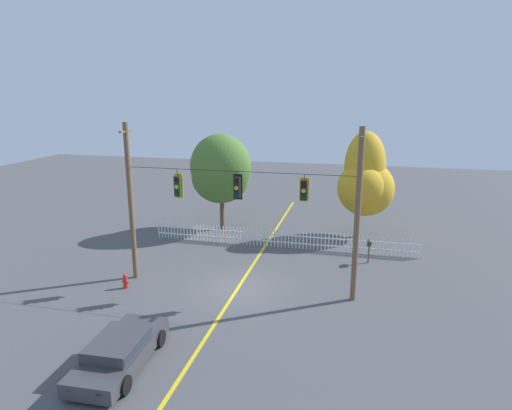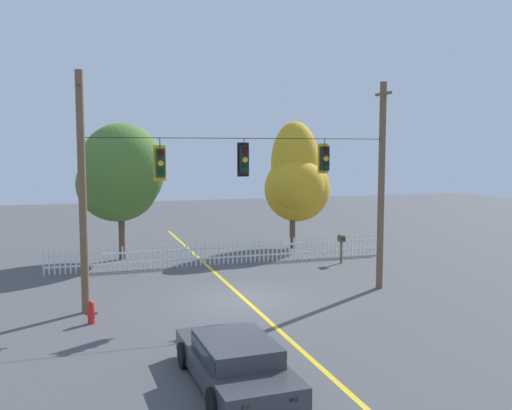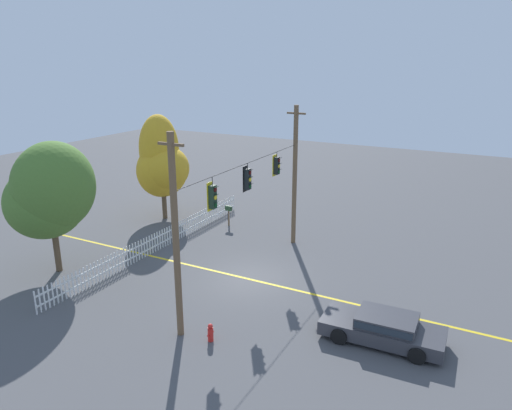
{
  "view_description": "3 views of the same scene",
  "coord_description": "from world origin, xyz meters",
  "px_view_note": "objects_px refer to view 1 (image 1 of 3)",
  "views": [
    {
      "loc": [
        5.59,
        -19.67,
        9.5
      ],
      "look_at": [
        0.81,
        0.44,
        4.19
      ],
      "focal_mm": 31.27,
      "sensor_mm": 36.0,
      "label": 1
    },
    {
      "loc": [
        -5.7,
        -19.47,
        5.5
      ],
      "look_at": [
        0.52,
        0.24,
        3.44
      ],
      "focal_mm": 39.67,
      "sensor_mm": 36.0,
      "label": 2
    },
    {
      "loc": [
        -18.8,
        -10.37,
        10.47
      ],
      "look_at": [
        1.45,
        0.33,
        3.4
      ],
      "focal_mm": 33.38,
      "sensor_mm": 36.0,
      "label": 3
    }
  ],
  "objects_px": {
    "autumn_maple_mid": "(364,181)",
    "roadside_mailbox": "(369,244)",
    "traffic_signal_northbound_primary": "(237,187)",
    "parked_car": "(119,350)",
    "fire_hydrant": "(125,281)",
    "traffic_signal_southbound_primary": "(304,190)",
    "autumn_maple_near_fence": "(220,171)",
    "traffic_signal_northbound_secondary": "(178,186)"
  },
  "relations": [
    {
      "from": "traffic_signal_northbound_primary",
      "to": "roadside_mailbox",
      "type": "distance_m",
      "value": 8.92
    },
    {
      "from": "traffic_signal_southbound_primary",
      "to": "autumn_maple_mid",
      "type": "bearing_deg",
      "value": 74.32
    },
    {
      "from": "traffic_signal_southbound_primary",
      "to": "traffic_signal_northbound_primary",
      "type": "bearing_deg",
      "value": 179.99
    },
    {
      "from": "autumn_maple_mid",
      "to": "traffic_signal_northbound_primary",
      "type": "bearing_deg",
      "value": -121.13
    },
    {
      "from": "autumn_maple_near_fence",
      "to": "traffic_signal_northbound_secondary",
      "type": "bearing_deg",
      "value": -85.36
    },
    {
      "from": "parked_car",
      "to": "roadside_mailbox",
      "type": "bearing_deg",
      "value": 54.5
    },
    {
      "from": "parked_car",
      "to": "traffic_signal_northbound_secondary",
      "type": "bearing_deg",
      "value": 95.18
    },
    {
      "from": "traffic_signal_northbound_secondary",
      "to": "roadside_mailbox",
      "type": "bearing_deg",
      "value": 27.73
    },
    {
      "from": "traffic_signal_southbound_primary",
      "to": "autumn_maple_near_fence",
      "type": "relative_size",
      "value": 0.19
    },
    {
      "from": "traffic_signal_northbound_primary",
      "to": "fire_hydrant",
      "type": "relative_size",
      "value": 1.85
    },
    {
      "from": "traffic_signal_northbound_secondary",
      "to": "autumn_maple_near_fence",
      "type": "distance_m",
      "value": 9.03
    },
    {
      "from": "autumn_maple_near_fence",
      "to": "parked_car",
      "type": "height_order",
      "value": "autumn_maple_near_fence"
    },
    {
      "from": "traffic_signal_northbound_secondary",
      "to": "traffic_signal_northbound_primary",
      "type": "xyz_separation_m",
      "value": [
        2.99,
        0.0,
        0.1
      ]
    },
    {
      "from": "autumn_maple_mid",
      "to": "fire_hydrant",
      "type": "relative_size",
      "value": 9.47
    },
    {
      "from": "traffic_signal_northbound_primary",
      "to": "fire_hydrant",
      "type": "bearing_deg",
      "value": -166.22
    },
    {
      "from": "traffic_signal_northbound_secondary",
      "to": "autumn_maple_mid",
      "type": "relative_size",
      "value": 0.21
    },
    {
      "from": "traffic_signal_northbound_secondary",
      "to": "parked_car",
      "type": "xyz_separation_m",
      "value": [
        0.65,
        -7.22,
        -4.41
      ]
    },
    {
      "from": "autumn_maple_mid",
      "to": "roadside_mailbox",
      "type": "xyz_separation_m",
      "value": [
        0.42,
        -4.85,
        -2.65
      ]
    },
    {
      "from": "autumn_maple_near_fence",
      "to": "autumn_maple_mid",
      "type": "relative_size",
      "value": 0.96
    },
    {
      "from": "parked_car",
      "to": "autumn_maple_mid",
      "type": "bearing_deg",
      "value": 64.15
    },
    {
      "from": "autumn_maple_near_fence",
      "to": "roadside_mailbox",
      "type": "xyz_separation_m",
      "value": [
        10.02,
        -4.08,
        -3.05
      ]
    },
    {
      "from": "roadside_mailbox",
      "to": "traffic_signal_northbound_primary",
      "type": "bearing_deg",
      "value": -142.22
    },
    {
      "from": "traffic_signal_northbound_secondary",
      "to": "autumn_maple_near_fence",
      "type": "xyz_separation_m",
      "value": [
        -0.73,
        8.96,
        -0.85
      ]
    },
    {
      "from": "traffic_signal_northbound_primary",
      "to": "parked_car",
      "type": "xyz_separation_m",
      "value": [
        -2.34,
        -7.22,
        -4.51
      ]
    },
    {
      "from": "parked_car",
      "to": "fire_hydrant",
      "type": "xyz_separation_m",
      "value": [
        -3.09,
        5.89,
        -0.24
      ]
    },
    {
      "from": "traffic_signal_northbound_primary",
      "to": "roadside_mailbox",
      "type": "xyz_separation_m",
      "value": [
        6.3,
        4.88,
        -4.0
      ]
    },
    {
      "from": "traffic_signal_northbound_primary",
      "to": "autumn_maple_mid",
      "type": "distance_m",
      "value": 11.45
    },
    {
      "from": "traffic_signal_northbound_secondary",
      "to": "parked_car",
      "type": "relative_size",
      "value": 0.31
    },
    {
      "from": "traffic_signal_northbound_primary",
      "to": "autumn_maple_mid",
      "type": "xyz_separation_m",
      "value": [
        5.88,
        9.73,
        -1.35
      ]
    },
    {
      "from": "traffic_signal_northbound_secondary",
      "to": "fire_hydrant",
      "type": "distance_m",
      "value": 5.42
    },
    {
      "from": "autumn_maple_mid",
      "to": "fire_hydrant",
      "type": "bearing_deg",
      "value": -135.61
    },
    {
      "from": "autumn_maple_mid",
      "to": "autumn_maple_near_fence",
      "type": "bearing_deg",
      "value": -175.41
    },
    {
      "from": "traffic_signal_southbound_primary",
      "to": "autumn_maple_near_fence",
      "type": "height_order",
      "value": "autumn_maple_near_fence"
    },
    {
      "from": "traffic_signal_northbound_secondary",
      "to": "traffic_signal_southbound_primary",
      "type": "distance_m",
      "value": 6.14
    },
    {
      "from": "autumn_maple_near_fence",
      "to": "parked_car",
      "type": "bearing_deg",
      "value": -85.12
    },
    {
      "from": "traffic_signal_southbound_primary",
      "to": "parked_car",
      "type": "distance_m",
      "value": 10.14
    },
    {
      "from": "autumn_maple_near_fence",
      "to": "fire_hydrant",
      "type": "relative_size",
      "value": 9.1
    },
    {
      "from": "traffic_signal_northbound_secondary",
      "to": "fire_hydrant",
      "type": "relative_size",
      "value": 1.98
    },
    {
      "from": "traffic_signal_northbound_primary",
      "to": "autumn_maple_near_fence",
      "type": "bearing_deg",
      "value": 112.54
    },
    {
      "from": "traffic_signal_southbound_primary",
      "to": "fire_hydrant",
      "type": "relative_size",
      "value": 1.75
    },
    {
      "from": "traffic_signal_northbound_secondary",
      "to": "roadside_mailbox",
      "type": "relative_size",
      "value": 1.07
    },
    {
      "from": "traffic_signal_northbound_primary",
      "to": "parked_car",
      "type": "distance_m",
      "value": 8.83
    }
  ]
}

